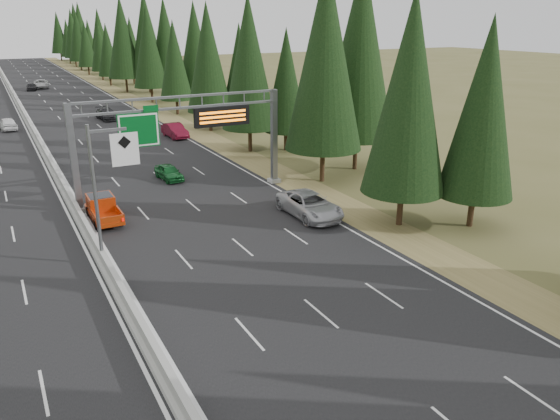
# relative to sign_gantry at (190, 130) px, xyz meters

# --- Properties ---
(road) EXTENTS (32.00, 260.00, 0.08)m
(road) POSITION_rel_sign_gantry_xyz_m (-8.92, 45.12, -5.23)
(road) COLOR black
(road) RESTS_ON ground
(shoulder_right) EXTENTS (3.60, 260.00, 0.06)m
(shoulder_right) POSITION_rel_sign_gantry_xyz_m (8.88, 45.12, -5.24)
(shoulder_right) COLOR olive
(shoulder_right) RESTS_ON ground
(median_barrier) EXTENTS (0.70, 260.00, 0.85)m
(median_barrier) POSITION_rel_sign_gantry_xyz_m (-8.92, 45.12, -4.85)
(median_barrier) COLOR #989993
(median_barrier) RESTS_ON road
(sign_gantry) EXTENTS (16.75, 0.98, 7.80)m
(sign_gantry) POSITION_rel_sign_gantry_xyz_m (0.00, 0.00, 0.00)
(sign_gantry) COLOR slate
(sign_gantry) RESTS_ON road
(hov_sign_pole) EXTENTS (2.80, 0.50, 8.00)m
(hov_sign_pole) POSITION_rel_sign_gantry_xyz_m (-8.33, -9.92, -0.54)
(hov_sign_pole) COLOR slate
(hov_sign_pole) RESTS_ON road
(tree_row_right) EXTENTS (12.02, 244.57, 18.89)m
(tree_row_right) POSITION_rel_sign_gantry_xyz_m (13.04, 37.04, 3.92)
(tree_row_right) COLOR black
(tree_row_right) RESTS_ON ground
(silver_minivan) EXTENTS (2.77, 5.98, 1.66)m
(silver_minivan) POSITION_rel_sign_gantry_xyz_m (5.58, -8.54, -4.36)
(silver_minivan) COLOR #B0B1B5
(silver_minivan) RESTS_ON road
(red_pickup) EXTENTS (1.78, 5.00, 1.63)m
(red_pickup) POSITION_rel_sign_gantry_xyz_m (-7.42, -2.27, -4.29)
(red_pickup) COLOR black
(red_pickup) RESTS_ON road
(car_ahead_green) EXTENTS (1.85, 3.96, 1.31)m
(car_ahead_green) POSITION_rel_sign_gantry_xyz_m (-0.38, 5.12, -4.53)
(car_ahead_green) COLOR #155F27
(car_ahead_green) RESTS_ON road
(car_ahead_dkred) EXTENTS (1.99, 5.05, 1.64)m
(car_ahead_dkred) POSITION_rel_sign_gantry_xyz_m (5.58, 21.97, -4.37)
(car_ahead_dkred) COLOR #5E0D1E
(car_ahead_dkred) RESTS_ON road
(car_ahead_dkgrey) EXTENTS (2.53, 5.43, 1.54)m
(car_ahead_dkgrey) POSITION_rel_sign_gantry_xyz_m (1.01, 37.99, -4.42)
(car_ahead_dkgrey) COLOR black
(car_ahead_dkgrey) RESTS_ON road
(car_ahead_white) EXTENTS (3.31, 6.15, 1.64)m
(car_ahead_white) POSITION_rel_sign_gantry_xyz_m (-3.20, 80.85, -4.37)
(car_ahead_white) COLOR #BEBEBE
(car_ahead_white) RESTS_ON road
(car_ahead_far) EXTENTS (2.07, 4.34, 1.43)m
(car_ahead_far) POSITION_rel_sign_gantry_xyz_m (-5.25, 77.78, -4.47)
(car_ahead_far) COLOR black
(car_ahead_far) RESTS_ON road
(car_onc_white) EXTENTS (2.26, 4.75, 1.57)m
(car_onc_white) POSITION_rel_sign_gantry_xyz_m (-11.44, 36.27, -4.41)
(car_onc_white) COLOR white
(car_onc_white) RESTS_ON road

